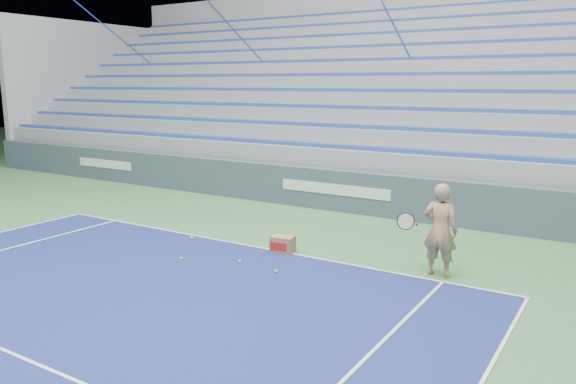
# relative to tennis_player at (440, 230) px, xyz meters

# --- Properties ---
(sponsor_barrier) EXTENTS (30.00, 0.32, 1.10)m
(sponsor_barrier) POSITION_rel_tennis_player_xyz_m (-3.92, 3.69, -0.29)
(sponsor_barrier) COLOR #3C4A5B
(sponsor_barrier) RESTS_ON ground
(bleachers) EXTENTS (31.00, 9.15, 7.30)m
(bleachers) POSITION_rel_tennis_player_xyz_m (-3.93, 9.41, 1.52)
(bleachers) COLOR #919498
(bleachers) RESTS_ON ground
(tennis_player) EXTENTS (0.91, 0.82, 1.68)m
(tennis_player) POSITION_rel_tennis_player_xyz_m (0.00, 0.00, 0.00)
(tennis_player) COLOR tan
(tennis_player) RESTS_ON ground
(ball_box) EXTENTS (0.50, 0.42, 0.34)m
(ball_box) POSITION_rel_tennis_player_xyz_m (-3.10, -0.29, -0.67)
(ball_box) COLOR olive
(ball_box) RESTS_ON ground
(tennis_ball_0) EXTENTS (0.07, 0.07, 0.07)m
(tennis_ball_0) POSITION_rel_tennis_player_xyz_m (-3.42, -1.32, -0.81)
(tennis_ball_0) COLOR #BBDE2D
(tennis_ball_0) RESTS_ON ground
(tennis_ball_1) EXTENTS (0.07, 0.07, 0.07)m
(tennis_ball_1) POSITION_rel_tennis_player_xyz_m (-2.52, -1.42, -0.81)
(tennis_ball_1) COLOR #BBDE2D
(tennis_ball_1) RESTS_ON ground
(tennis_ball_2) EXTENTS (0.07, 0.07, 0.07)m
(tennis_ball_2) POSITION_rel_tennis_player_xyz_m (-5.30, -0.56, -0.81)
(tennis_ball_2) COLOR #BBDE2D
(tennis_ball_2) RESTS_ON ground
(tennis_ball_3) EXTENTS (0.07, 0.07, 0.07)m
(tennis_ball_3) POSITION_rel_tennis_player_xyz_m (-4.49, -1.78, -0.81)
(tennis_ball_3) COLOR #BBDE2D
(tennis_ball_3) RESTS_ON ground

